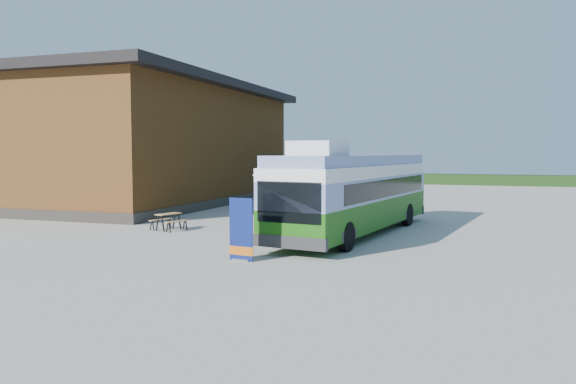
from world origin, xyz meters
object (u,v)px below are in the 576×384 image
at_px(banner, 241,235).
at_px(person_a, 315,197).
at_px(picnic_table, 169,218).
at_px(slurry_tanker, 348,180).
at_px(person_b, 272,206).
at_px(bus, 356,191).

height_order(banner, person_a, banner).
distance_m(picnic_table, slurry_tanker, 17.25).
bearing_deg(banner, person_b, 112.93).
height_order(bus, picnic_table, bus).
distance_m(bus, picnic_table, 7.70).
bearing_deg(person_a, person_b, -108.19).
height_order(person_a, person_b, person_b).
distance_m(bus, slurry_tanker, 15.90).
bearing_deg(slurry_tanker, person_b, -79.32).
xyz_separation_m(banner, person_b, (-2.14, 8.32, 0.06)).
xyz_separation_m(bus, person_b, (-4.17, 1.88, -0.88)).
bearing_deg(person_b, banner, 43.07).
bearing_deg(banner, slurry_tanker, 103.24).
distance_m(banner, person_b, 8.59).
xyz_separation_m(bus, slurry_tanker, (-3.84, 15.43, -0.36)).
relative_size(picnic_table, slurry_tanker, 0.24).
bearing_deg(picnic_table, person_a, 85.25).
relative_size(banner, picnic_table, 1.25).
distance_m(banner, picnic_table, 7.42).
xyz_separation_m(bus, picnic_table, (-7.48, -1.41, -1.18)).
xyz_separation_m(banner, slurry_tanker, (-1.80, 21.87, 0.58)).
bearing_deg(slurry_tanker, bus, -63.94).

